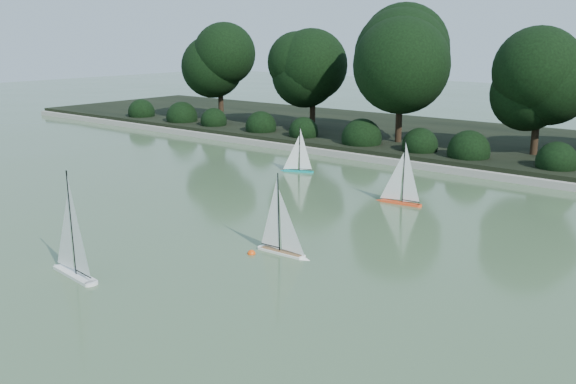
{
  "coord_description": "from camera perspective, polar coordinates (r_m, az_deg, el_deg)",
  "views": [
    {
      "loc": [
        6.74,
        -6.59,
        3.59
      ],
      "look_at": [
        -0.58,
        2.45,
        0.7
      ],
      "focal_mm": 40.0,
      "sensor_mm": 36.0,
      "label": 1
    }
  ],
  "objects": [
    {
      "name": "ground",
      "position": [
        10.09,
        -6.27,
        -6.99
      ],
      "size": [
        80.0,
        80.0,
        0.0
      ],
      "primitive_type": "plane",
      "color": "#375130",
      "rests_on": "ground"
    },
    {
      "name": "tree_line",
      "position": [
        18.88,
        22.3,
        10.06
      ],
      "size": [
        26.31,
        3.93,
        4.39
      ],
      "color": "black",
      "rests_on": "ground"
    },
    {
      "name": "sailboat_teal",
      "position": [
        17.04,
        0.68,
        2.49
      ],
      "size": [
        0.92,
        0.48,
        1.29
      ],
      "color": "#0E9692",
      "rests_on": "ground"
    },
    {
      "name": "race_buoy",
      "position": [
        10.79,
        -3.27,
        -5.52
      ],
      "size": [
        0.14,
        0.14,
        0.14
      ],
      "primitive_type": "sphere",
      "color": "#EC490C",
      "rests_on": "ground"
    },
    {
      "name": "shrub_hedge",
      "position": [
        18.09,
        16.5,
        3.39
      ],
      "size": [
        29.1,
        1.1,
        1.1
      ],
      "color": "black",
      "rests_on": "ground"
    },
    {
      "name": "sailboat_white_a",
      "position": [
        10.34,
        -18.77,
        -5.52
      ],
      "size": [
        1.29,
        0.34,
        1.76
      ],
      "color": "white",
      "rests_on": "ground"
    },
    {
      "name": "far_bank",
      "position": [
        21.0,
        19.74,
        3.71
      ],
      "size": [
        40.0,
        8.0,
        0.3
      ],
      "primitive_type": "cube",
      "color": "black",
      "rests_on": "ground"
    },
    {
      "name": "sailboat_orange",
      "position": [
        14.05,
        9.67,
        -0.06
      ],
      "size": [
        1.1,
        0.27,
        1.49
      ],
      "color": "#FF491E",
      "rests_on": "ground"
    },
    {
      "name": "sailboat_white_b",
      "position": [
        10.67,
        -0.23,
        -4.43
      ],
      "size": [
        1.08,
        0.21,
        1.47
      ],
      "color": "white",
      "rests_on": "ground"
    },
    {
      "name": "pond_coping",
      "position": [
        17.35,
        15.26,
        1.82
      ],
      "size": [
        40.0,
        0.35,
        0.18
      ],
      "primitive_type": "cube",
      "color": "gray",
      "rests_on": "ground"
    }
  ]
}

